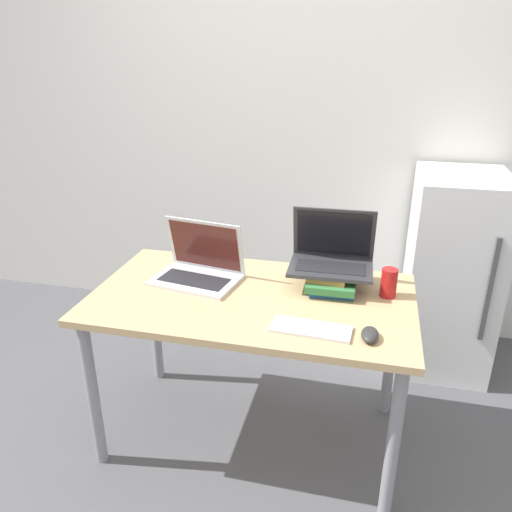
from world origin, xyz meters
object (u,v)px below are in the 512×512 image
at_px(laptop_on_books, 332,256).
at_px(wireless_keyboard, 311,329).
at_px(soda_can, 389,283).
at_px(laptop_left, 199,268).
at_px(book_stack, 331,280).
at_px(mouse, 370,335).
at_px(mini_fridge, 451,273).

height_order(laptop_on_books, wireless_keyboard, laptop_on_books).
bearing_deg(soda_can, laptop_left, -178.28).
distance_m(book_stack, mouse, 0.42).
distance_m(wireless_keyboard, soda_can, 0.44).
relative_size(laptop_left, mini_fridge, 0.37).
relative_size(book_stack, mini_fridge, 0.26).
bearing_deg(wireless_keyboard, laptop_on_books, 86.17).
bearing_deg(wireless_keyboard, mouse, -2.46).
xyz_separation_m(book_stack, laptop_on_books, (-0.01, 0.04, 0.09)).
height_order(wireless_keyboard, mouse, mouse).
bearing_deg(mouse, laptop_left, 156.38).
bearing_deg(laptop_on_books, book_stack, -80.16).
distance_m(mouse, mini_fridge, 1.18).
bearing_deg(soda_can, book_stack, 173.82).
xyz_separation_m(book_stack, soda_can, (0.24, -0.03, 0.02)).
bearing_deg(mouse, mini_fridge, 68.90).
bearing_deg(wireless_keyboard, laptop_left, 149.52).
bearing_deg(mouse, laptop_on_books, 113.28).
distance_m(laptop_on_books, mini_fridge, 0.95).
height_order(wireless_keyboard, mini_fridge, mini_fridge).
distance_m(wireless_keyboard, mini_fridge, 1.26).
relative_size(book_stack, soda_can, 2.31).
distance_m(laptop_left, mini_fridge, 1.42).
relative_size(wireless_keyboard, mini_fridge, 0.27).
relative_size(mouse, mini_fridge, 0.10).
bearing_deg(wireless_keyboard, soda_can, 51.78).
height_order(laptop_on_books, soda_can, laptop_on_books).
height_order(soda_can, mini_fridge, mini_fridge).
xyz_separation_m(laptop_on_books, mini_fridge, (0.60, 0.67, -0.31)).
bearing_deg(book_stack, mouse, -65.36).
xyz_separation_m(laptop_on_books, mouse, (0.18, -0.42, -0.11)).
distance_m(laptop_left, laptop_on_books, 0.58).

